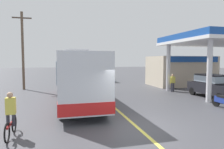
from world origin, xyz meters
The scene contains 10 objects.
ground centered at (0.00, 20.00, 0.00)m, with size 120.00×120.00×0.00m, color #424247.
lane_divider_stripe centered at (0.00, 15.00, 0.00)m, with size 0.16×50.00×0.01m, color #D8CC4C.
coach_bus_main centered at (-2.09, 6.08, 1.72)m, with size 2.60×11.04×3.69m.
gas_station_roadside centered at (10.54, 10.51, 2.63)m, with size 9.10×11.95×5.10m.
car_at_pump centered at (8.38, 4.98, 1.01)m, with size 1.70×4.20×1.82m.
minibus_opposing_lane centered at (2.06, 21.05, 1.47)m, with size 2.04×6.13×2.44m.
cyclist_on_shoulder centered at (-5.06, 0.20, 0.78)m, with size 0.34×1.82×1.72m.
motorcycle_parked_forecourt centered at (6.32, 1.78, 0.44)m, with size 0.55×1.80×0.92m.
pedestrian_near_pump centered at (6.96, 8.40, 0.93)m, with size 0.55×0.22×1.66m.
utility_pole_roadside centered at (-6.80, 13.46, 4.04)m, with size 1.80×0.24×7.72m.
Camera 1 is at (-3.19, -7.86, 2.90)m, focal length 31.51 mm.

